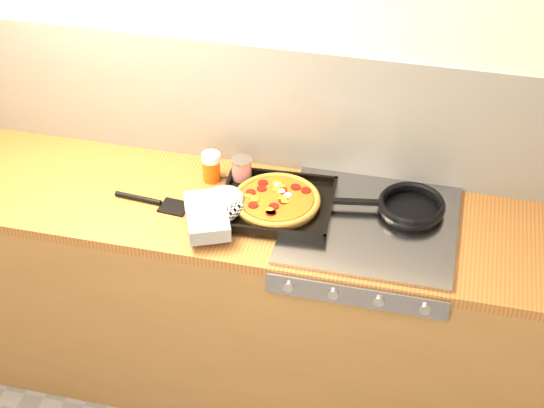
% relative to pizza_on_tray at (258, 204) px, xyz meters
% --- Properties ---
extents(room_shell, '(3.20, 3.20, 3.20)m').
position_rel_pizza_on_tray_xyz_m(room_shell, '(-0.05, 0.31, 0.21)').
color(room_shell, white).
rests_on(room_shell, ground).
extents(counter_run, '(3.20, 0.62, 0.90)m').
position_rel_pizza_on_tray_xyz_m(counter_run, '(-0.05, 0.02, -0.49)').
color(counter_run, olive).
rests_on(counter_run, ground).
extents(stovetop, '(0.60, 0.56, 0.02)m').
position_rel_pizza_on_tray_xyz_m(stovetop, '(0.40, 0.02, -0.04)').
color(stovetop, gray).
rests_on(stovetop, counter_run).
extents(pizza_on_tray, '(0.53, 0.48, 0.07)m').
position_rel_pizza_on_tray_xyz_m(pizza_on_tray, '(0.00, 0.00, 0.00)').
color(pizza_on_tray, black).
rests_on(pizza_on_tray, stovetop).
extents(frying_pan, '(0.41, 0.28, 0.04)m').
position_rel_pizza_on_tray_xyz_m(frying_pan, '(0.53, 0.12, -0.01)').
color(frying_pan, black).
rests_on(frying_pan, stovetop).
extents(tomato_can, '(0.08, 0.08, 0.11)m').
position_rel_pizza_on_tray_xyz_m(tomato_can, '(-0.10, 0.16, 0.01)').
color(tomato_can, maroon).
rests_on(tomato_can, counter_run).
extents(juice_glass, '(0.09, 0.09, 0.12)m').
position_rel_pizza_on_tray_xyz_m(juice_glass, '(-0.22, 0.16, 0.02)').
color(juice_glass, '#E9560D').
rests_on(juice_glass, counter_run).
extents(wooden_spoon, '(0.30, 0.09, 0.02)m').
position_rel_pizza_on_tray_xyz_m(wooden_spoon, '(-0.02, 0.22, -0.03)').
color(wooden_spoon, '#9E7543').
rests_on(wooden_spoon, counter_run).
extents(black_spatula, '(0.29, 0.09, 0.02)m').
position_rel_pizza_on_tray_xyz_m(black_spatula, '(-0.38, -0.03, -0.04)').
color(black_spatula, black).
rests_on(black_spatula, counter_run).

